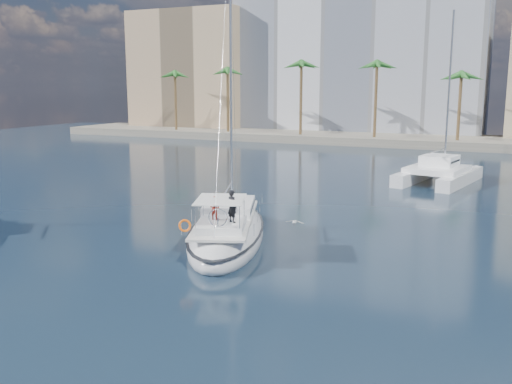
% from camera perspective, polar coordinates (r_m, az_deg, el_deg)
% --- Properties ---
extents(ground, '(160.00, 160.00, 0.00)m').
position_cam_1_polar(ground, '(30.86, -2.69, -5.85)').
color(ground, black).
rests_on(ground, ground).
extents(quay, '(120.00, 14.00, 1.20)m').
position_cam_1_polar(quay, '(88.73, 15.61, 5.01)').
color(quay, gray).
rests_on(quay, ground).
extents(building_modern, '(42.00, 16.00, 28.00)m').
position_cam_1_polar(building_modern, '(102.67, 10.28, 13.44)').
color(building_modern, silver).
rests_on(building_modern, ground).
extents(building_tan_left, '(22.00, 14.00, 22.00)m').
position_cam_1_polar(building_tan_left, '(110.33, -5.92, 11.79)').
color(building_tan_left, tan).
rests_on(building_tan_left, ground).
extents(palm_left, '(3.60, 3.60, 12.30)m').
position_cam_1_polar(palm_left, '(95.92, -5.39, 11.54)').
color(palm_left, brown).
rests_on(palm_left, ground).
extents(palm_centre, '(3.60, 3.60, 12.30)m').
position_cam_1_polar(palm_centre, '(84.41, 15.51, 11.33)').
color(palm_centre, brown).
rests_on(palm_centre, ground).
extents(main_sloop, '(8.45, 13.54, 19.17)m').
position_cam_1_polar(main_sloop, '(32.43, -2.91, -4.00)').
color(main_sloop, silver).
rests_on(main_sloop, ground).
extents(catamaran, '(7.02, 11.12, 15.28)m').
position_cam_1_polar(catamaran, '(54.21, 17.78, 2.04)').
color(catamaran, silver).
rests_on(catamaran, ground).
extents(seagull, '(1.08, 0.46, 0.20)m').
position_cam_1_polar(seagull, '(32.43, 3.91, -3.01)').
color(seagull, silver).
rests_on(seagull, ground).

